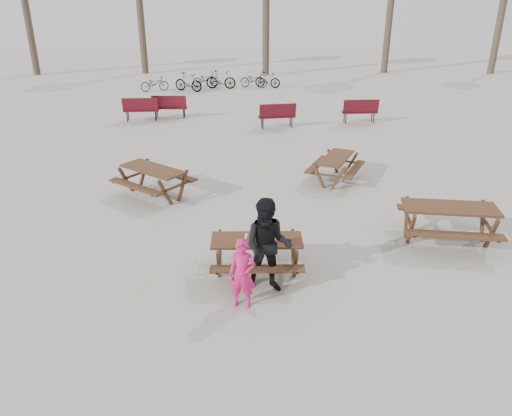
{
  "coord_description": "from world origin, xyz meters",
  "views": [
    {
      "loc": [
        -0.16,
        -8.72,
        5.34
      ],
      "look_at": [
        0.0,
        1.0,
        1.0
      ],
      "focal_mm": 35.0,
      "sensor_mm": 36.0,
      "label": 1
    }
  ],
  "objects_px": {
    "picnic_table_east": "(448,224)",
    "picnic_table_north": "(154,182)",
    "child": "(242,274)",
    "picnic_table_far": "(335,169)",
    "main_picnic_table": "(257,247)",
    "food_tray": "(259,243)",
    "adult": "(268,246)",
    "soda_bottle": "(246,238)"
  },
  "relations": [
    {
      "from": "child",
      "to": "picnic_table_east",
      "type": "distance_m",
      "value": 5.19
    },
    {
      "from": "picnic_table_north",
      "to": "picnic_table_far",
      "type": "relative_size",
      "value": 1.1
    },
    {
      "from": "main_picnic_table",
      "to": "food_tray",
      "type": "height_order",
      "value": "food_tray"
    },
    {
      "from": "soda_bottle",
      "to": "child",
      "type": "distance_m",
      "value": 1.04
    },
    {
      "from": "main_picnic_table",
      "to": "picnic_table_far",
      "type": "xyz_separation_m",
      "value": [
        2.43,
        5.23,
        -0.22
      ]
    },
    {
      "from": "main_picnic_table",
      "to": "child",
      "type": "relative_size",
      "value": 1.35
    },
    {
      "from": "picnic_table_east",
      "to": "child",
      "type": "bearing_deg",
      "value": -144.28
    },
    {
      "from": "child",
      "to": "picnic_table_east",
      "type": "height_order",
      "value": "child"
    },
    {
      "from": "main_picnic_table",
      "to": "food_tray",
      "type": "bearing_deg",
      "value": -76.9
    },
    {
      "from": "main_picnic_table",
      "to": "child",
      "type": "height_order",
      "value": "child"
    },
    {
      "from": "adult",
      "to": "soda_bottle",
      "type": "bearing_deg",
      "value": 135.81
    },
    {
      "from": "soda_bottle",
      "to": "picnic_table_east",
      "type": "relative_size",
      "value": 0.08
    },
    {
      "from": "adult",
      "to": "picnic_table_far",
      "type": "height_order",
      "value": "adult"
    },
    {
      "from": "food_tray",
      "to": "adult",
      "type": "height_order",
      "value": "adult"
    },
    {
      "from": "food_tray",
      "to": "picnic_table_far",
      "type": "bearing_deg",
      "value": 66.24
    },
    {
      "from": "soda_bottle",
      "to": "picnic_table_east",
      "type": "distance_m",
      "value": 4.75
    },
    {
      "from": "soda_bottle",
      "to": "child",
      "type": "relative_size",
      "value": 0.13
    },
    {
      "from": "food_tray",
      "to": "picnic_table_north",
      "type": "relative_size",
      "value": 0.09
    },
    {
      "from": "main_picnic_table",
      "to": "soda_bottle",
      "type": "xyz_separation_m",
      "value": [
        -0.2,
        -0.1,
        0.26
      ]
    },
    {
      "from": "picnic_table_east",
      "to": "main_picnic_table",
      "type": "bearing_deg",
      "value": -155.35
    },
    {
      "from": "picnic_table_north",
      "to": "picnic_table_east",
      "type": "bearing_deg",
      "value": 16.68
    },
    {
      "from": "child",
      "to": "adult",
      "type": "relative_size",
      "value": 0.71
    },
    {
      "from": "food_tray",
      "to": "soda_bottle",
      "type": "xyz_separation_m",
      "value": [
        -0.25,
        0.09,
        0.05
      ]
    },
    {
      "from": "child",
      "to": "picnic_table_far",
      "type": "bearing_deg",
      "value": 76.72
    },
    {
      "from": "soda_bottle",
      "to": "food_tray",
      "type": "bearing_deg",
      "value": -19.85
    },
    {
      "from": "picnic_table_north",
      "to": "main_picnic_table",
      "type": "bearing_deg",
      "value": -17.67
    },
    {
      "from": "food_tray",
      "to": "child",
      "type": "height_order",
      "value": "child"
    },
    {
      "from": "picnic_table_far",
      "to": "picnic_table_east",
      "type": "bearing_deg",
      "value": -129.31
    },
    {
      "from": "child",
      "to": "picnic_table_far",
      "type": "relative_size",
      "value": 0.77
    },
    {
      "from": "main_picnic_table",
      "to": "picnic_table_far",
      "type": "relative_size",
      "value": 1.05
    },
    {
      "from": "soda_bottle",
      "to": "adult",
      "type": "xyz_separation_m",
      "value": [
        0.4,
        -0.5,
        0.09
      ]
    },
    {
      "from": "soda_bottle",
      "to": "adult",
      "type": "bearing_deg",
      "value": -51.39
    },
    {
      "from": "child",
      "to": "picnic_table_far",
      "type": "height_order",
      "value": "child"
    },
    {
      "from": "adult",
      "to": "picnic_table_east",
      "type": "height_order",
      "value": "adult"
    },
    {
      "from": "adult",
      "to": "picnic_table_east",
      "type": "distance_m",
      "value": 4.56
    },
    {
      "from": "child",
      "to": "picnic_table_east",
      "type": "relative_size",
      "value": 0.65
    },
    {
      "from": "child",
      "to": "main_picnic_table",
      "type": "bearing_deg",
      "value": 85.88
    },
    {
      "from": "adult",
      "to": "picnic_table_far",
      "type": "distance_m",
      "value": 6.26
    },
    {
      "from": "picnic_table_east",
      "to": "picnic_table_north",
      "type": "height_order",
      "value": "picnic_table_east"
    },
    {
      "from": "food_tray",
      "to": "adult",
      "type": "distance_m",
      "value": 0.46
    },
    {
      "from": "food_tray",
      "to": "picnic_table_east",
      "type": "xyz_separation_m",
      "value": [
        4.27,
        1.47,
        -0.35
      ]
    },
    {
      "from": "food_tray",
      "to": "picnic_table_east",
      "type": "relative_size",
      "value": 0.09
    }
  ]
}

